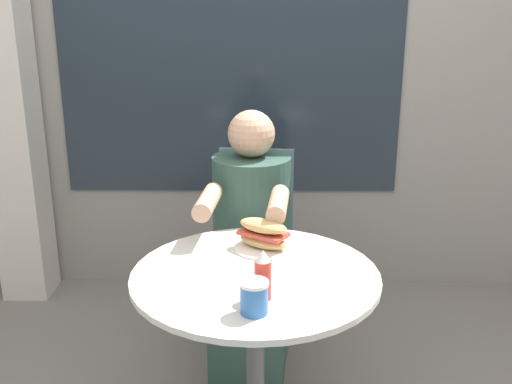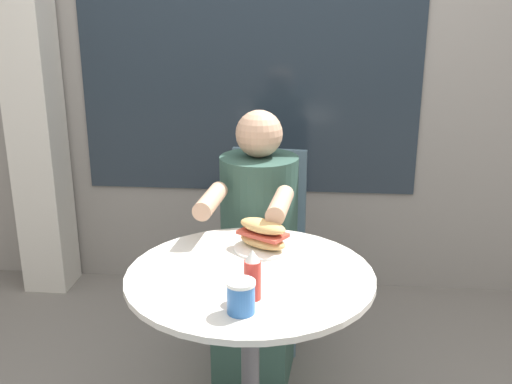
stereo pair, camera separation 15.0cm
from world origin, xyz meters
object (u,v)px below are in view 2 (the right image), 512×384
at_px(seated_diner, 257,262).
at_px(drink_cup, 241,297).
at_px(condiment_bottle, 252,275).
at_px(diner_chair, 266,225).
at_px(sandwich_on_plate, 263,236).
at_px(cafe_table, 250,325).

height_order(seated_diner, drink_cup, seated_diner).
bearing_deg(drink_cup, condiment_bottle, 73.79).
bearing_deg(seated_diner, condiment_bottle, 99.14).
relative_size(diner_chair, sandwich_on_plate, 4.36).
relative_size(cafe_table, drink_cup, 8.31).
bearing_deg(drink_cup, sandwich_on_plate, 86.73).
distance_m(diner_chair, sandwich_on_plate, 0.76).
bearing_deg(condiment_bottle, drink_cup, -106.21).
relative_size(cafe_table, seated_diner, 0.70).
distance_m(drink_cup, condiment_bottle, 0.09).
bearing_deg(drink_cup, cafe_table, 89.91).
bearing_deg(condiment_bottle, cafe_table, 98.12).
xyz_separation_m(cafe_table, sandwich_on_plate, (0.02, 0.19, 0.23)).
bearing_deg(cafe_table, seated_diner, 92.61).
relative_size(diner_chair, drink_cup, 9.21).
xyz_separation_m(sandwich_on_plate, drink_cup, (-0.03, -0.44, -0.00)).
xyz_separation_m(cafe_table, condiment_bottle, (0.02, -0.17, 0.26)).
bearing_deg(sandwich_on_plate, seated_diner, 97.67).
xyz_separation_m(diner_chair, condiment_bottle, (0.04, -1.08, 0.26)).
relative_size(seated_diner, condiment_bottle, 7.46).
distance_m(cafe_table, sandwich_on_plate, 0.30).
distance_m(cafe_table, seated_diner, 0.57).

